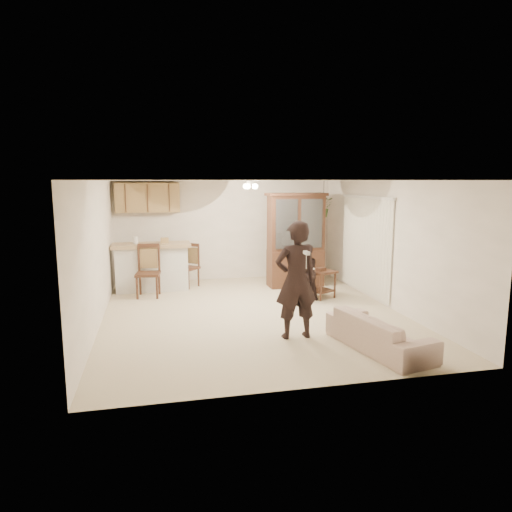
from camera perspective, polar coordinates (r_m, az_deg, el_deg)
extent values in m
plane|color=beige|center=(8.74, -0.44, -7.20)|extent=(6.50, 6.50, 0.00)
cube|color=white|center=(8.38, -0.47, 9.43)|extent=(5.50, 6.50, 0.02)
cube|color=white|center=(11.64, -3.82, 3.22)|extent=(5.50, 0.02, 2.50)
cube|color=white|center=(5.39, 6.85, -4.01)|extent=(5.50, 0.02, 2.50)
cube|color=white|center=(8.34, -19.26, 0.28)|extent=(0.02, 6.50, 2.50)
cube|color=white|center=(9.43, 16.11, 1.43)|extent=(0.02, 6.50, 2.50)
cube|color=silver|center=(10.73, -12.85, -1.57)|extent=(1.60, 0.55, 1.00)
cube|color=tan|center=(10.64, -12.96, 1.34)|extent=(1.75, 0.70, 0.08)
cube|color=olive|center=(11.27, -13.40, 7.12)|extent=(1.50, 0.34, 0.70)
imported|color=#305421|center=(11.36, 8.42, 6.03)|extent=(0.43, 0.37, 0.48)
cylinder|color=black|center=(11.35, 8.46, 7.66)|extent=(0.01, 0.01, 0.65)
imported|color=beige|center=(7.10, 15.16, -8.39)|extent=(1.10, 1.98, 0.73)
imported|color=black|center=(7.25, 5.01, -3.35)|extent=(0.67, 0.46, 1.80)
imported|color=black|center=(9.59, 6.24, -1.60)|extent=(0.74, 0.62, 1.35)
cube|color=#321E12|center=(10.94, 4.93, -1.52)|extent=(1.31, 0.55, 0.86)
cube|color=#321E12|center=(10.79, 5.01, 4.13)|extent=(1.31, 0.48, 1.30)
cube|color=silver|center=(10.79, 5.01, 4.13)|extent=(1.12, 0.05, 1.14)
cube|color=#321E12|center=(10.75, 5.06, 7.69)|extent=(1.42, 0.57, 0.06)
cube|color=#321E12|center=(9.87, 8.10, -1.95)|extent=(0.72, 0.72, 0.04)
cube|color=#321E12|center=(9.96, 8.05, -4.26)|extent=(0.60, 0.60, 0.03)
cube|color=#321E12|center=(9.86, 8.11, -1.64)|extent=(0.23, 0.20, 0.06)
cube|color=#321E12|center=(10.13, -13.35, -2.20)|extent=(0.56, 0.56, 0.05)
cube|color=#A37E51|center=(10.08, -13.42, -0.50)|extent=(0.37, 0.09, 0.44)
cube|color=#321E12|center=(10.03, -13.48, 1.11)|extent=(0.46, 0.10, 0.09)
cube|color=#321E12|center=(10.91, -8.61, -1.50)|extent=(0.64, 0.64, 0.05)
cube|color=#A37E51|center=(10.86, -8.64, -0.07)|extent=(0.27, 0.26, 0.40)
cube|color=#321E12|center=(10.82, -8.68, 1.28)|extent=(0.33, 0.31, 0.08)
cube|color=#321E12|center=(11.78, 4.45, -0.32)|extent=(0.59, 0.59, 0.06)
cube|color=#A37E51|center=(11.74, 4.47, 1.20)|extent=(0.38, 0.10, 0.45)
cube|color=#321E12|center=(11.70, 4.49, 2.61)|extent=(0.47, 0.11, 0.09)
cube|color=white|center=(6.74, 6.34, 0.40)|extent=(0.06, 0.17, 0.05)
cube|color=white|center=(9.35, 7.08, -1.55)|extent=(0.05, 0.11, 0.03)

